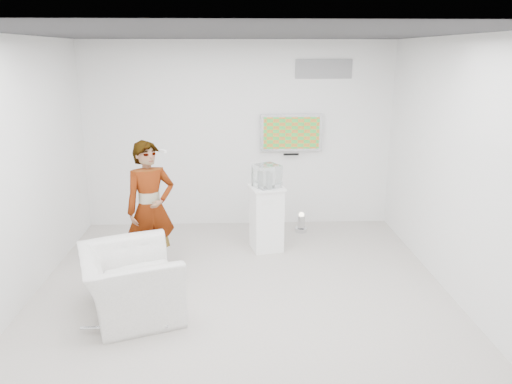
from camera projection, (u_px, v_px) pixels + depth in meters
room at (241, 171)px, 5.69m from camera, size 5.01×5.01×3.00m
tv at (291, 133)px, 8.07m from camera, size 1.00×0.08×0.60m
logo_decal at (324, 69)px, 7.85m from camera, size 0.90×0.02×0.30m
person at (151, 209)px, 6.38m from camera, size 0.76×0.66×1.75m
armchair at (130, 283)px, 5.47m from camera, size 1.33×1.41×0.74m
pedestal at (266, 218)px, 7.26m from camera, size 0.55×0.55×0.95m
floor_uplight at (301, 223)px, 8.04m from camera, size 0.25×0.25×0.31m
vitrine at (267, 176)px, 7.08m from camera, size 0.44×0.44×0.32m
console at (267, 179)px, 7.10m from camera, size 0.12×0.18×0.23m
wii_remote at (163, 151)px, 6.43m from camera, size 0.10×0.12×0.03m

